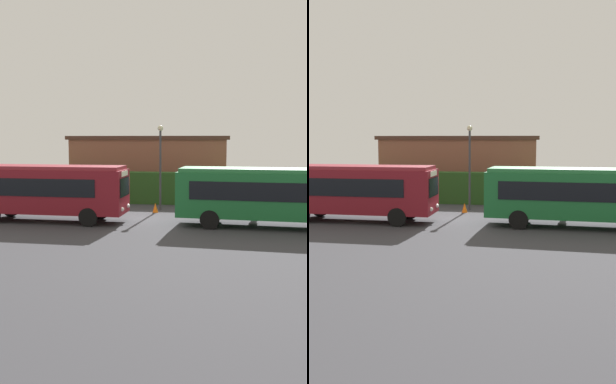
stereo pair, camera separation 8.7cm
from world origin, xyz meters
TOP-DOWN VIEW (x-y plane):
  - ground_plane at (0.00, 0.00)m, footprint 64.00×64.00m
  - bus_maroon at (-5.17, -0.97)m, footprint 9.13×2.68m
  - bus_green at (6.95, -0.99)m, footprint 9.69×3.13m
  - person_left at (4.20, 1.73)m, footprint 0.53×0.48m
  - person_center at (6.37, 1.37)m, footprint 0.45×0.48m
  - hedge_row at (0.00, 7.19)m, footprint 44.00×1.26m
  - depot_building at (-1.47, 13.02)m, footprint 12.89×6.30m
  - traffic_cone at (0.36, 3.08)m, footprint 0.36×0.36m
  - lamppost at (0.51, 4.21)m, footprint 0.36×0.36m

SIDE VIEW (x-z plane):
  - ground_plane at x=0.00m, z-range 0.00..0.00m
  - traffic_cone at x=0.36m, z-range 0.00..0.60m
  - person_center at x=6.37m, z-range 0.05..1.73m
  - person_left at x=4.20m, z-range 0.05..1.87m
  - hedge_row at x=0.00m, z-range 0.00..2.25m
  - bus_green at x=6.95m, z-range 0.24..3.34m
  - bus_maroon at x=-5.17m, z-range 0.24..3.38m
  - depot_building at x=-1.47m, z-range 0.01..4.85m
  - lamppost at x=0.51m, z-range 0.69..6.16m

